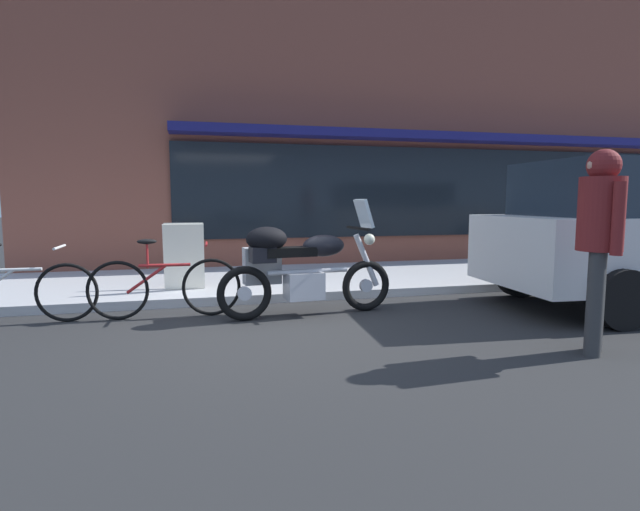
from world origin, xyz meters
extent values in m
plane|color=#292929|center=(0.00, 0.00, 0.00)|extent=(80.00, 80.00, 0.00)
cube|color=brown|center=(5.30, 4.55, 3.72)|extent=(18.60, 0.35, 7.43)
cube|color=black|center=(5.30, 4.35, 1.55)|extent=(13.02, 0.06, 1.80)
cube|color=navy|center=(5.30, 4.13, 2.65)|extent=(13.02, 0.60, 0.16)
torus|color=black|center=(1.25, 0.58, 0.32)|extent=(0.64, 0.16, 0.64)
cylinder|color=silver|center=(1.25, 0.58, 0.32)|extent=(0.17, 0.08, 0.16)
torus|color=black|center=(-0.28, 0.42, 0.32)|extent=(0.64, 0.16, 0.64)
cylinder|color=silver|center=(-0.28, 0.42, 0.32)|extent=(0.17, 0.08, 0.16)
cube|color=silver|center=(0.44, 0.50, 0.37)|extent=(0.47, 0.34, 0.32)
cylinder|color=silver|center=(0.49, 0.50, 0.54)|extent=(1.00, 0.16, 0.06)
ellipsoid|color=black|center=(0.69, 0.52, 0.84)|extent=(0.55, 0.33, 0.26)
cube|color=black|center=(0.27, 0.48, 0.78)|extent=(0.62, 0.30, 0.11)
cube|color=black|center=(-0.06, 0.45, 0.76)|extent=(0.30, 0.25, 0.18)
cylinder|color=silver|center=(1.25, 0.58, 0.64)|extent=(0.35, 0.11, 0.67)
cylinder|color=black|center=(1.13, 0.57, 1.04)|extent=(0.10, 0.62, 0.04)
cube|color=silver|center=(1.21, 0.58, 1.22)|extent=(0.18, 0.33, 0.35)
sphere|color=#EAEACC|center=(1.29, 0.59, 0.90)|extent=(0.14, 0.14, 0.14)
cube|color=#BABABA|center=(-0.04, 0.69, 0.60)|extent=(0.46, 0.24, 0.44)
cube|color=black|center=(-0.04, 0.80, 0.60)|extent=(0.37, 0.05, 0.03)
ellipsoid|color=black|center=(-0.01, 0.45, 0.94)|extent=(0.51, 0.37, 0.28)
torus|color=black|center=(-0.63, 0.79, 0.35)|extent=(0.69, 0.06, 0.69)
torus|color=black|center=(-1.69, 0.82, 0.35)|extent=(0.69, 0.06, 0.69)
cylinder|color=#B22323|center=(-1.16, 0.81, 0.63)|extent=(0.58, 0.05, 0.04)
cylinder|color=#B22323|center=(-1.37, 0.81, 0.47)|extent=(0.45, 0.05, 0.33)
cylinder|color=#B22323|center=(-1.35, 0.81, 0.75)|extent=(0.03, 0.03, 0.30)
ellipsoid|color=black|center=(-1.35, 0.81, 0.91)|extent=(0.22, 0.11, 0.06)
cylinder|color=#B22323|center=(-0.68, 0.79, 0.87)|extent=(0.04, 0.48, 0.03)
cylinder|color=black|center=(3.70, 0.92, 0.33)|extent=(0.67, 0.26, 0.66)
cylinder|color=black|center=(3.58, -0.95, 0.33)|extent=(0.67, 0.26, 0.66)
cylinder|color=#343434|center=(2.58, -1.66, 0.47)|extent=(0.14, 0.14, 0.93)
cylinder|color=#343434|center=(2.73, -1.52, 0.47)|extent=(0.14, 0.14, 0.93)
cylinder|color=maroon|center=(2.66, -1.59, 1.26)|extent=(0.44, 0.44, 0.65)
sphere|color=maroon|center=(2.66, -1.59, 1.68)|extent=(0.28, 0.28, 0.28)
sphere|color=tan|center=(2.60, -1.58, 1.68)|extent=(0.17, 0.17, 0.17)
cylinder|color=maroon|center=(2.62, -1.81, 1.23)|extent=(0.10, 0.10, 0.62)
cylinder|color=maroon|center=(2.69, -1.36, 1.23)|extent=(0.10, 0.10, 0.62)
cube|color=silver|center=(-0.96, 1.93, 0.59)|extent=(0.55, 0.19, 0.93)
cube|color=silver|center=(-0.96, 2.15, 0.59)|extent=(0.55, 0.19, 0.93)
torus|color=black|center=(-2.23, 0.87, 0.34)|extent=(0.68, 0.04, 0.68)
cylinder|color=silver|center=(-2.77, 0.87, 0.62)|extent=(0.59, 0.04, 0.04)
cylinder|color=silver|center=(-2.28, 0.87, 0.86)|extent=(0.03, 0.48, 0.03)
camera|label=1|loc=(-0.82, -5.25, 1.38)|focal=28.08mm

